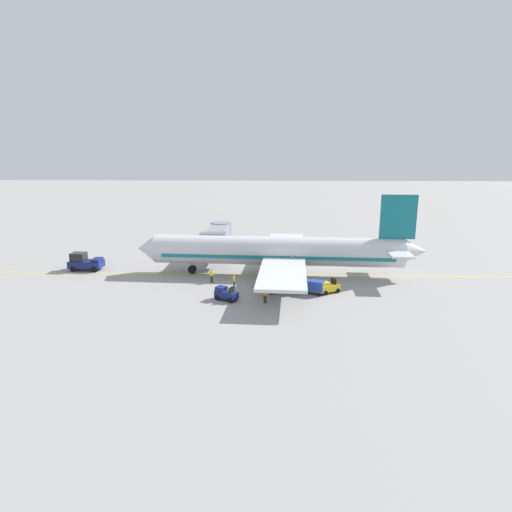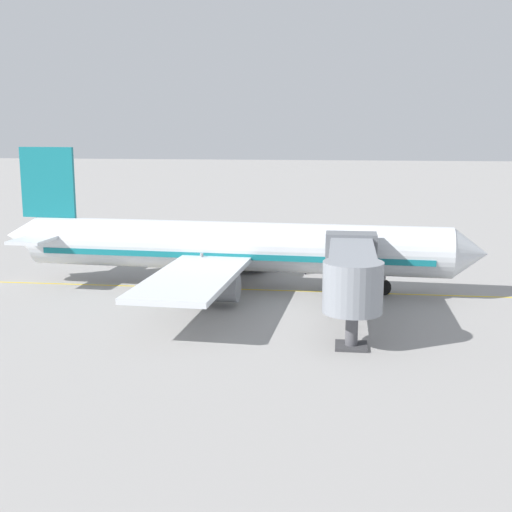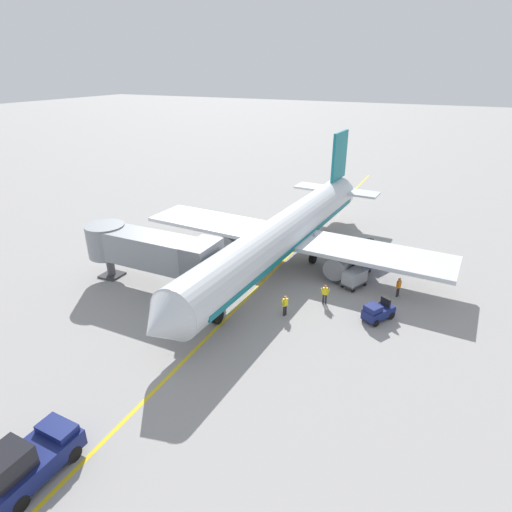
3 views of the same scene
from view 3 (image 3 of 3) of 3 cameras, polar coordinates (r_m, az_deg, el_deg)
ground_plane at (r=40.65m, az=3.32°, el=-1.11°), size 400.00×400.00×0.00m
gate_lead_in_line at (r=40.65m, az=3.32°, el=-1.11°), size 0.24×80.00×0.01m
parked_airliner at (r=39.32m, az=3.88°, el=3.02°), size 30.23×37.33×10.63m
jet_bridge at (r=36.19m, az=-14.22°, el=0.81°), size 12.53×3.50×4.98m
pushback_tractor at (r=23.64m, az=-28.52°, el=-23.15°), size 2.30×4.45×2.40m
baggage_tug_lead at (r=43.46m, az=15.32°, el=0.78°), size 2.31×2.76×1.62m
baggage_tug_trailing at (r=32.97m, az=16.14°, el=-7.23°), size 2.27×2.77×1.62m
baggage_cart_front at (r=37.05m, az=13.18°, el=-2.79°), size 2.05×2.94×1.58m
baggage_cart_second_in_train at (r=39.59m, az=13.88°, el=-1.05°), size 2.05×2.94×1.58m
baggage_cart_third_in_train at (r=41.88m, az=15.48°, el=0.21°), size 2.05×2.94×1.58m
ground_crew_wing_walker at (r=36.53m, az=18.72°, el=-3.90°), size 0.36×0.71×1.69m
ground_crew_loader at (r=34.03m, az=9.32°, el=-5.00°), size 0.73×0.31×1.69m
ground_crew_marshaller at (r=32.19m, az=3.94°, el=-6.54°), size 0.35×0.71×1.69m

